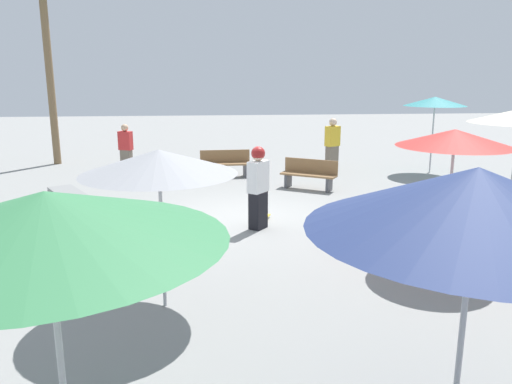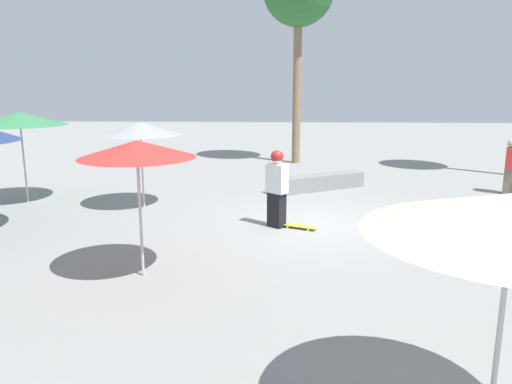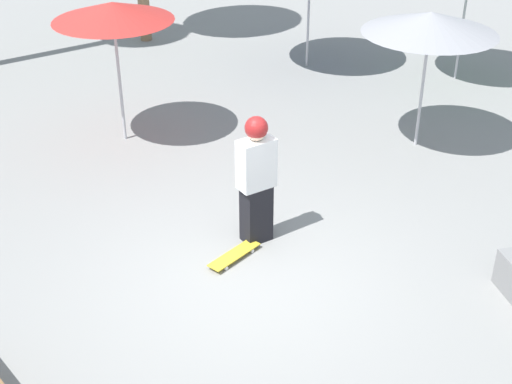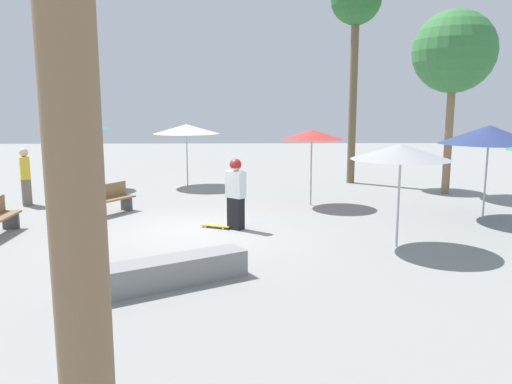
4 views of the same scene
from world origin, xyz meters
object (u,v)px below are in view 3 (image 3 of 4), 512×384
at_px(skateboard, 234,255).
at_px(shade_umbrella_red, 113,12).
at_px(skater_main, 256,176).
at_px(shade_umbrella_grey, 430,23).

bearing_deg(skateboard, shade_umbrella_red, -110.48).
xyz_separation_m(skater_main, shade_umbrella_red, (2.28, 3.05, 1.23)).
bearing_deg(skater_main, skateboard, 25.02).
bearing_deg(shade_umbrella_grey, skateboard, 155.60).
bearing_deg(skater_main, shade_umbrella_red, -87.06).
distance_m(skater_main, skateboard, 1.04).
height_order(skater_main, shade_umbrella_red, shade_umbrella_red).
distance_m(shade_umbrella_red, shade_umbrella_grey, 4.91).
relative_size(skater_main, shade_umbrella_grey, 0.79).
xyz_separation_m(skater_main, shade_umbrella_grey, (3.52, -1.70, 1.12)).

